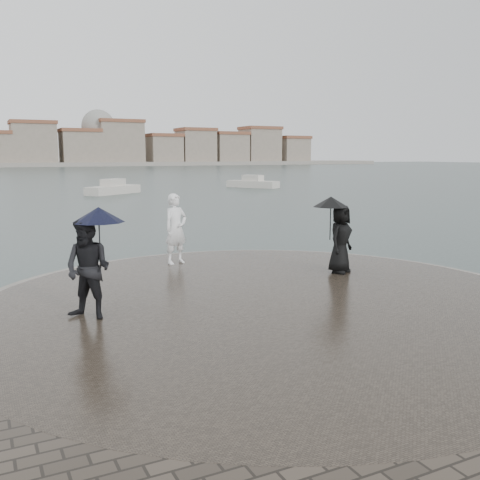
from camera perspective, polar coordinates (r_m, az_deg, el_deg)
ground at (r=8.53m, az=14.99°, el=-14.31°), size 400.00×400.00×0.00m
kerb_ring at (r=11.17m, az=3.00°, el=-7.50°), size 12.50×12.50×0.32m
quay_tip at (r=11.16m, az=3.00°, el=-7.39°), size 11.90×11.90×0.36m
statue at (r=14.81m, az=-6.86°, el=1.19°), size 0.81×0.65×1.94m
visitor_left at (r=10.12m, az=-15.71°, el=-1.99°), size 1.29×1.14×2.04m
visitor_right at (r=13.76m, az=10.45°, el=0.93°), size 1.21×1.00×1.95m
boats at (r=50.18m, az=-19.39°, el=5.17°), size 40.47×18.01×1.50m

